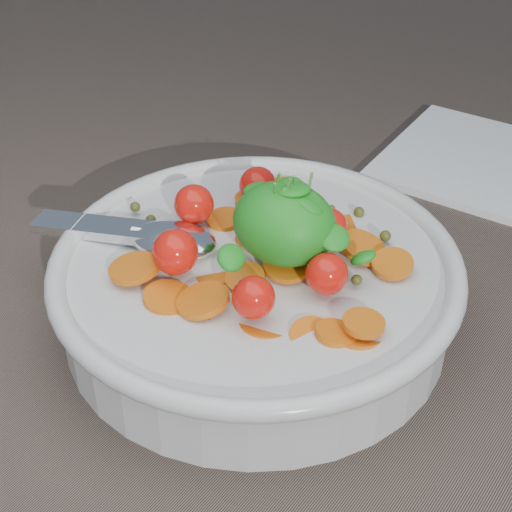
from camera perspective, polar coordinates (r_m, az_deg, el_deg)
The scene contains 3 objects.
ground at distance 0.52m, azimuth 0.98°, elevation -3.44°, with size 6.00×6.00×0.00m, color #6B594C.
bowl at distance 0.49m, azimuth 0.03°, elevation -2.04°, with size 0.27×0.25×0.11m.
napkin at distance 0.69m, azimuth 16.87°, elevation 6.29°, with size 0.17×0.15×0.01m, color white.
Camera 1 is at (0.23, -0.33, 0.33)m, focal length 55.00 mm.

